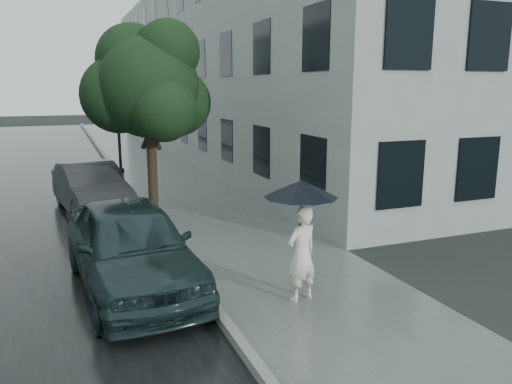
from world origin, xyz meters
name	(u,v)px	position (x,y,z in m)	size (l,w,h in m)	color
ground	(294,289)	(0.00, 0.00, 0.00)	(120.00, 120.00, 0.00)	black
sidewalk	(167,177)	(0.25, 12.00, 0.00)	(3.50, 60.00, 0.01)	slate
kerb_near	(120,178)	(-1.57, 12.00, 0.07)	(0.15, 60.00, 0.15)	slate
asphalt_road	(20,186)	(-5.08, 12.00, 0.00)	(6.85, 60.00, 0.00)	black
building_near	(230,68)	(5.47, 19.50, 4.50)	(7.02, 36.00, 9.00)	#8E9B96
pedestrian	(302,254)	(-0.09, -0.43, 0.81)	(0.58, 0.38, 1.60)	silver
umbrella	(301,189)	(-0.10, -0.39, 1.90)	(1.35, 1.35, 1.15)	black
street_tree	(148,86)	(-1.45, 5.56, 3.52)	(3.32, 3.02, 5.15)	#332619
lamp_post	(113,107)	(-1.51, 13.53, 2.69)	(0.85, 0.35, 4.67)	black
car_near	(131,246)	(-2.62, 1.12, 0.79)	(1.84, 4.58, 1.56)	#1B2D2E
car_far	(91,188)	(-2.90, 7.11, 0.70)	(1.47, 4.21, 1.39)	#27292C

